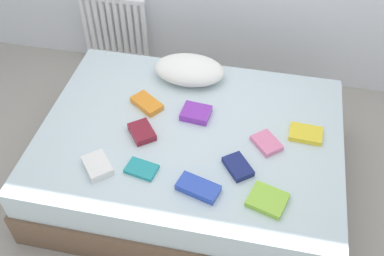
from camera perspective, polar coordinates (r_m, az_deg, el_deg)
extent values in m
plane|color=#9E998E|center=(3.28, -0.18, -6.49)|extent=(8.00, 8.00, 0.00)
cube|color=brown|center=(3.17, -0.18, -4.94)|extent=(2.00, 1.50, 0.28)
cube|color=silver|center=(2.98, -0.20, -1.88)|extent=(1.96, 1.46, 0.22)
cylinder|color=white|center=(4.18, -13.57, 12.80)|extent=(0.04, 0.04, 0.59)
cylinder|color=white|center=(4.16, -12.77, 12.74)|extent=(0.04, 0.04, 0.59)
cylinder|color=white|center=(4.14, -11.97, 12.69)|extent=(0.04, 0.04, 0.59)
cylinder|color=white|center=(4.11, -11.16, 12.63)|extent=(0.04, 0.04, 0.59)
cylinder|color=white|center=(4.09, -10.34, 12.57)|extent=(0.04, 0.04, 0.59)
cylinder|color=white|center=(4.07, -9.51, 12.51)|extent=(0.04, 0.04, 0.59)
cylinder|color=white|center=(4.05, -8.67, 12.44)|extent=(0.04, 0.04, 0.59)
cylinder|color=white|center=(4.03, -7.83, 12.37)|extent=(0.04, 0.04, 0.59)
cylinder|color=white|center=(4.02, -6.98, 12.29)|extent=(0.04, 0.04, 0.59)
cylinder|color=white|center=(4.00, -6.12, 12.22)|extent=(0.04, 0.04, 0.59)
cube|color=white|center=(4.24, -9.46, 9.41)|extent=(0.60, 0.04, 0.04)
ellipsoid|color=white|center=(3.25, -0.34, 7.48)|extent=(0.51, 0.33, 0.16)
cube|color=navy|center=(2.69, 5.91, -4.96)|extent=(0.21, 0.22, 0.04)
cube|color=teal|center=(2.69, -6.48, -5.24)|extent=(0.20, 0.15, 0.03)
cube|color=pink|center=(2.84, 9.54, -1.91)|extent=(0.22, 0.22, 0.04)
cube|color=yellow|center=(2.95, 14.37, -0.72)|extent=(0.21, 0.16, 0.03)
cube|color=white|center=(2.74, -12.04, -4.74)|extent=(0.23, 0.24, 0.05)
cube|color=orange|center=(3.08, -5.82, 3.15)|extent=(0.25, 0.23, 0.04)
cube|color=purple|center=(2.99, 0.52, 1.92)|extent=(0.20, 0.18, 0.05)
cube|color=#2847B7|center=(2.58, 0.81, -7.67)|extent=(0.27, 0.18, 0.05)
cube|color=#8CC638|center=(2.57, 9.66, -9.07)|extent=(0.25, 0.23, 0.03)
cube|color=maroon|center=(2.88, -6.44, -0.51)|extent=(0.22, 0.23, 0.05)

